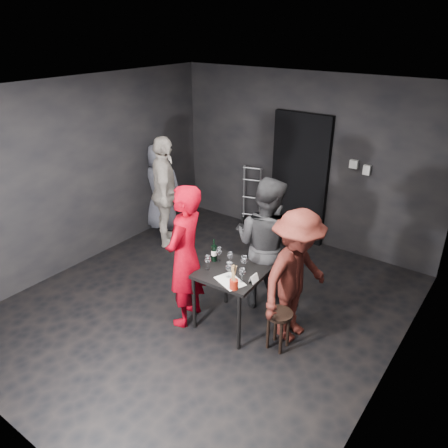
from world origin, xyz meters
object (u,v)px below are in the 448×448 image
Objects in this scene: server_red at (185,245)px; breadstick_cup at (234,278)px; wine_bottle at (214,253)px; tasting_table at (232,278)px; bystander_cream at (164,182)px; bystander_grey at (161,186)px; stool at (279,321)px; man_maroon at (296,273)px; woman_black at (267,235)px; hand_truck at (250,216)px.

server_red is 0.74m from breadstick_cup.
server_red is 0.39m from wine_bottle.
tasting_table is 0.35× the size of bystander_cream.
bystander_cream is 1.38× the size of bystander_grey.
stool is 1.09m from wine_bottle.
tasting_table is 0.45× the size of man_maroon.
breadstick_cup is at bearing -52.21° from tasting_table.
man_maroon is at bearing 11.02° from wine_bottle.
man_maroon is at bearing 99.41° from server_red.
man_maroon is at bearing 148.95° from woman_black.
server_red is at bearing -154.50° from tasting_table.
bystander_cream is 2.07m from wine_bottle.
breadstick_cup is at bearing 72.78° from server_red.
hand_truck is 0.66× the size of man_maroon.
bystander_cream reaches higher than bystander_grey.
hand_truck is 3.70× the size of breadstick_cup.
man_maroon is 3.50m from bystander_grey.
hand_truck reaches higher than tasting_table.
bystander_grey reaches higher than tasting_table.
man_maroon is 5.96× the size of wine_bottle.
bystander_cream reaches higher than hand_truck.
stool is 1.67× the size of wine_bottle.
wine_bottle is at bearing 146.67° from breadstick_cup.
man_maroon reaches higher than breadstick_cup.
breadstick_cup is at bearing -33.33° from wine_bottle.
man_maroon is (0.68, 0.25, 0.19)m from tasting_table.
hand_truck is 2.43m from woman_black.
man_maroon is at bearing 20.47° from tasting_table.
hand_truck is at bearing 128.70° from stool.
man_maroon reaches higher than hand_truck.
woman_black is (0.58, 0.85, -0.04)m from server_red.
wine_bottle is (-0.31, 0.06, 0.21)m from tasting_table.
breadstick_cup is at bearing 128.59° from bystander_grey.
tasting_table is at bearing 127.79° from breadstick_cup.
breadstick_cup reaches higher than stool.
tasting_table is 0.38× the size of woman_black.
server_red reaches higher than hand_truck.
bystander_cream is (-2.74, 1.14, 0.71)m from stool.
bystander_grey reaches higher than stool.
tasting_table is at bearing 176.98° from stool.
wine_bottle is at bearing 174.31° from stool.
bystander_cream reaches higher than tasting_table.
wine_bottle is at bearing 128.69° from bystander_grey.
wine_bottle is at bearing 168.75° from tasting_table.
server_red is 1.04× the size of woman_black.
bystander_cream is (-2.08, 1.10, 0.42)m from tasting_table.
hand_truck is at bearing -53.08° from woman_black.
stool is 0.23× the size of server_red.
wine_bottle is (-0.39, -0.55, -0.13)m from woman_black.
tasting_table is 2.66× the size of wine_bottle.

